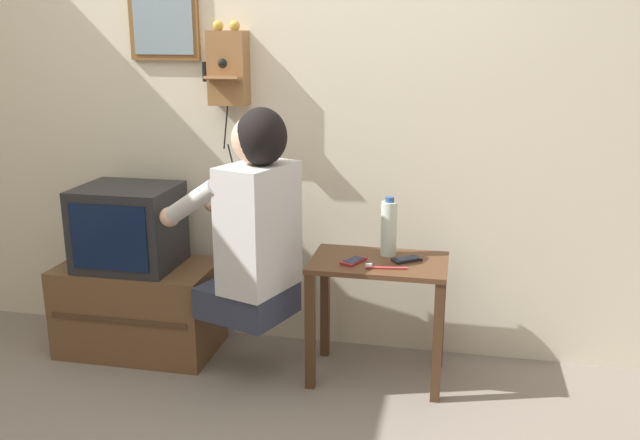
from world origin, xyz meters
The scene contains 11 objects.
wall_back centered at (0.00, 1.16, 1.27)m, with size 6.80×0.05×2.55m.
side_table centered at (0.54, 0.83, 0.43)m, with size 0.59×0.38×0.55m.
person centered at (0.01, 0.71, 0.74)m, with size 0.60×0.50×0.92m.
tv_stand centered at (-0.63, 0.87, 0.22)m, with size 0.74×0.42×0.44m.
television centered at (-0.65, 0.85, 0.63)m, with size 0.45×0.38×0.39m.
wall_phone_antique centered at (-0.21, 1.08, 1.36)m, with size 0.22×0.18×0.75m.
framed_picture centered at (-0.53, 1.12, 1.57)m, with size 0.34×0.03×0.38m.
cell_phone_held centered at (0.44, 0.78, 0.56)m, with size 0.11×0.14×0.01m.
cell_phone_spare centered at (0.66, 0.84, 0.56)m, with size 0.14×0.12×0.01m.
water_bottle centered at (0.57, 0.91, 0.68)m, with size 0.07×0.07×0.26m.
toothbrush centered at (0.57, 0.72, 0.56)m, with size 0.17×0.04×0.02m.
Camera 1 is at (0.86, -1.95, 1.50)m, focal length 38.00 mm.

